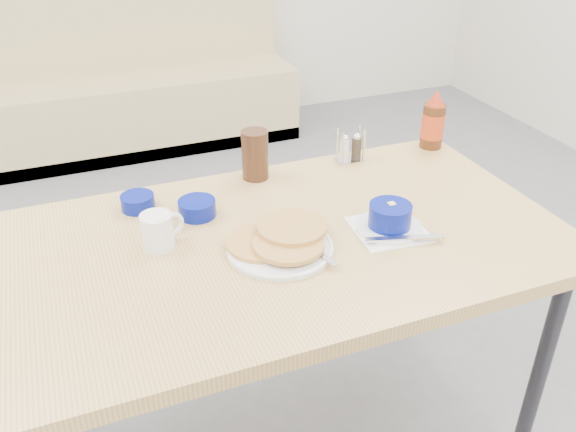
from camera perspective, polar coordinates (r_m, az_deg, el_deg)
name	(u,v)px	position (r m, az deg, el deg)	size (l,w,h in m)	color
booth_bench	(137,88)	(3.96, -13.93, 11.51)	(1.90, 0.56, 1.22)	tan
dining_table	(288,256)	(1.57, -0.01, -3.80)	(1.40, 0.80, 0.76)	tan
pancake_plate	(280,243)	(1.47, -0.71, -2.51)	(0.26, 0.26, 0.05)	white
coffee_mug	(159,230)	(1.50, -12.01, -1.31)	(0.11, 0.08, 0.09)	white
grits_setting	(390,219)	(1.56, 9.51, -0.32)	(0.20, 0.20, 0.07)	white
creamer_bowl	(138,202)	(1.69, -13.88, 1.27)	(0.09, 0.09, 0.04)	navy
butter_bowl	(197,208)	(1.63, -8.50, 0.72)	(0.10, 0.10, 0.04)	navy
amber_tumbler	(255,155)	(1.79, -3.11, 5.75)	(0.08, 0.08, 0.15)	#392012
condiment_caddy	(350,150)	(1.92, 5.86, 6.18)	(0.09, 0.05, 0.11)	silver
syrup_bottle	(433,123)	(2.04, 13.42, 8.48)	(0.07, 0.07, 0.19)	#47230F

